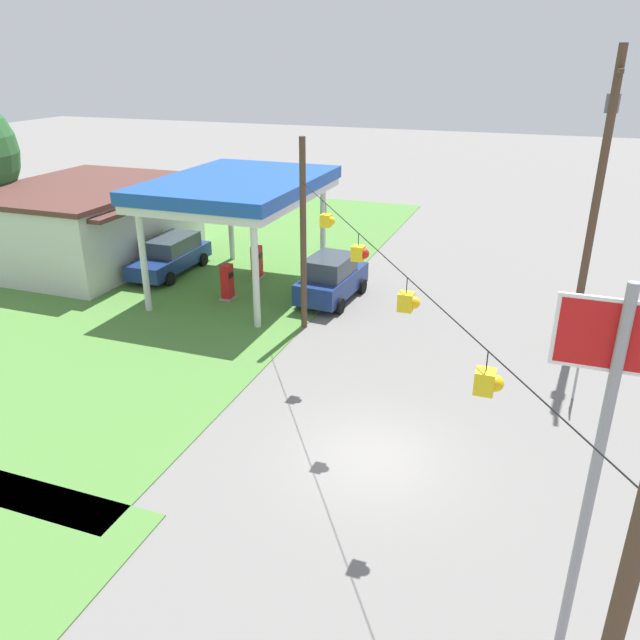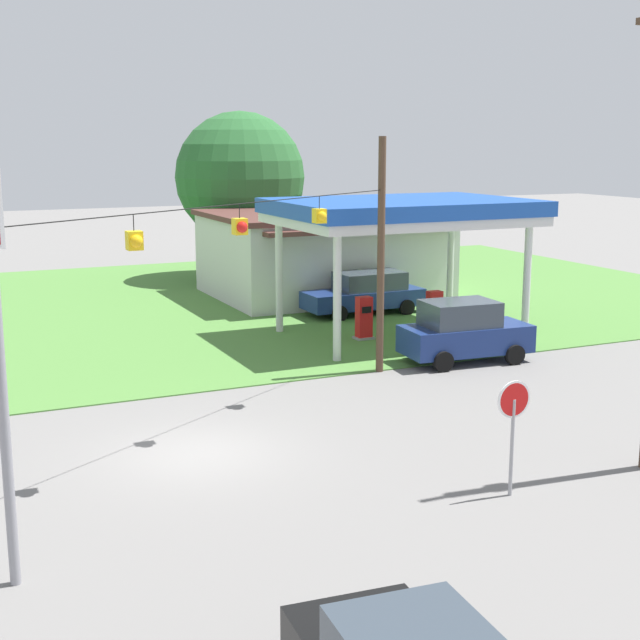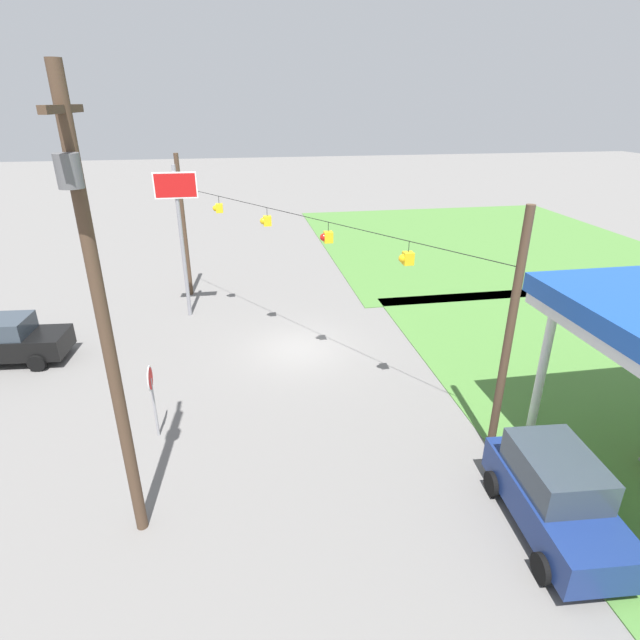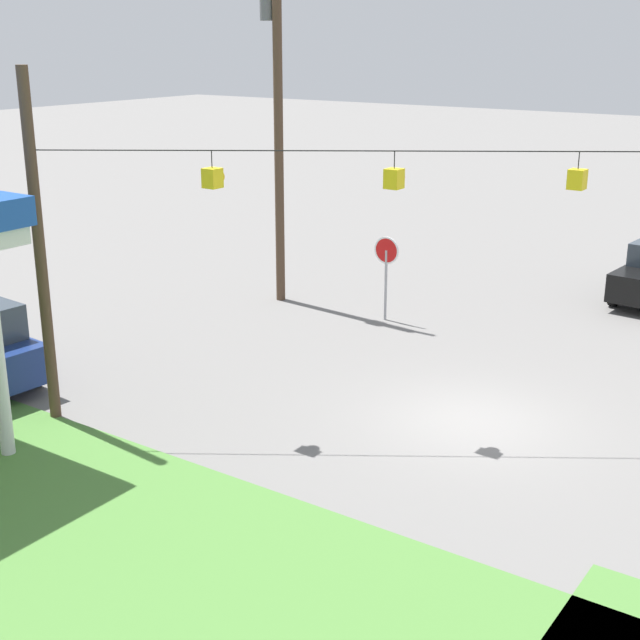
{
  "view_description": "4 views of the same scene",
  "coord_description": "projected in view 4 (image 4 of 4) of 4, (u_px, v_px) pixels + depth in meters",
  "views": [
    {
      "loc": [
        -13.88,
        -3.54,
        10.18
      ],
      "look_at": [
        2.79,
        2.55,
        2.61
      ],
      "focal_mm": 35.0,
      "sensor_mm": 36.0,
      "label": 1
    },
    {
      "loc": [
        -5.76,
        -19.6,
        7.36
      ],
      "look_at": [
        4.24,
        2.2,
        2.5
      ],
      "focal_mm": 50.0,
      "sensor_mm": 36.0,
      "label": 2
    },
    {
      "loc": [
        19.11,
        -2.31,
        9.85
      ],
      "look_at": [
        2.25,
        0.57,
        2.31
      ],
      "focal_mm": 28.0,
      "sensor_mm": 36.0,
      "label": 3
    },
    {
      "loc": [
        -7.37,
        16.54,
        8.04
      ],
      "look_at": [
        2.44,
        2.29,
        2.48
      ],
      "focal_mm": 50.0,
      "sensor_mm": 36.0,
      "label": 4
    }
  ],
  "objects": [
    {
      "name": "stop_sign_roadside",
      "position": [
        386.0,
        260.0,
        25.77
      ],
      "size": [
        0.8,
        0.08,
        2.5
      ],
      "rotation": [
        0.0,
        0.0,
        3.14
      ],
      "color": "#99999E",
      "rests_on": "ground"
    },
    {
      "name": "utility_pole_main",
      "position": [
        277.0,
        111.0,
        26.57
      ],
      "size": [
        2.2,
        0.44,
        10.52
      ],
      "color": "#4C3828",
      "rests_on": "ground"
    },
    {
      "name": "ground_plane",
      "position": [
        472.0,
        421.0,
        19.41
      ],
      "size": [
        160.0,
        160.0,
        0.0
      ],
      "primitive_type": "plane",
      "color": "slate"
    },
    {
      "name": "signal_span_gantry",
      "position": [
        482.0,
        237.0,
        18.16
      ],
      "size": [
        15.52,
        10.24,
        7.48
      ],
      "color": "#4C3828",
      "rests_on": "ground"
    }
  ]
}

